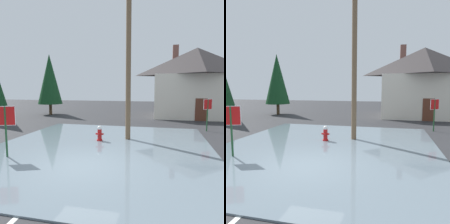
{
  "view_description": "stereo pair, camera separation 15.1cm",
  "coord_description": "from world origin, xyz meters",
  "views": [
    {
      "loc": [
        2.91,
        -7.42,
        2.94
      ],
      "look_at": [
        0.1,
        4.73,
        1.55
      ],
      "focal_mm": 35.11,
      "sensor_mm": 36.0,
      "label": 1
    },
    {
      "loc": [
        3.06,
        -7.39,
        2.94
      ],
      "look_at": [
        0.1,
        4.73,
        1.55
      ],
      "focal_mm": 35.11,
      "sensor_mm": 36.0,
      "label": 2
    }
  ],
  "objects": [
    {
      "name": "flood_puddle",
      "position": [
        0.03,
        2.62,
        0.03
      ],
      "size": [
        10.59,
        11.96,
        0.05
      ],
      "primitive_type": "cube",
      "color": "slate",
      "rests_on": "ground"
    },
    {
      "name": "ground_plane",
      "position": [
        0.0,
        0.0,
        -0.05
      ],
      "size": [
        80.0,
        80.0,
        0.1
      ],
      "primitive_type": "cube",
      "color": "#2D2D30"
    },
    {
      "name": "house",
      "position": [
        6.21,
        16.39,
        3.6
      ],
      "size": [
        8.89,
        7.33,
        7.47
      ],
      "color": "silver",
      "rests_on": "ground"
    },
    {
      "name": "utility_pole",
      "position": [
        1.05,
        4.6,
        4.49
      ],
      "size": [
        1.6,
        0.28,
        8.62
      ],
      "color": "brown",
      "rests_on": "ground"
    },
    {
      "name": "lane_stop_bar",
      "position": [
        -0.12,
        -2.22,
        0.0
      ],
      "size": [
        3.54,
        0.3,
        0.01
      ],
      "primitive_type": "cube",
      "rotation": [
        0.0,
        0.0,
        0.0
      ],
      "color": "silver",
      "rests_on": "ground"
    },
    {
      "name": "stop_sign_far",
      "position": [
        5.88,
        8.27,
        1.55
      ],
      "size": [
        0.6,
        0.4,
        2.18
      ],
      "color": "#1E4C28",
      "rests_on": "ground"
    },
    {
      "name": "fire_hydrant",
      "position": [
        -0.4,
        3.89,
        0.43
      ],
      "size": [
        0.44,
        0.37,
        0.87
      ],
      "color": "red",
      "rests_on": "ground"
    },
    {
      "name": "pine_tree_mid_left",
      "position": [
        -9.08,
        14.4,
        3.84
      ],
      "size": [
        2.61,
        2.61,
        6.53
      ],
      "color": "#4C3823",
      "rests_on": "ground"
    },
    {
      "name": "stop_sign_near",
      "position": [
        -3.4,
        0.3,
        1.56
      ],
      "size": [
        0.77,
        0.31,
        2.19
      ],
      "color": "#1E4C28",
      "rests_on": "ground"
    }
  ]
}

